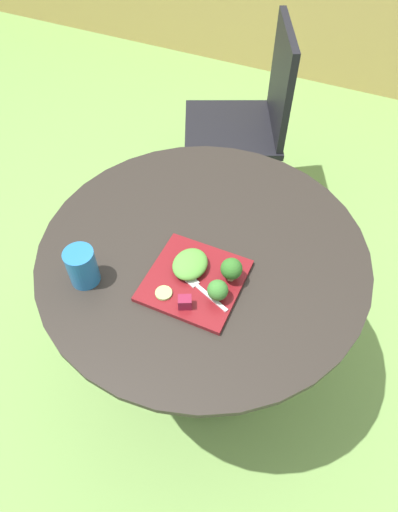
{
  "coord_description": "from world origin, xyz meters",
  "views": [
    {
      "loc": [
        0.32,
        -0.75,
        1.69
      ],
      "look_at": [
        0.01,
        -0.06,
        0.75
      ],
      "focal_mm": 31.2,
      "sensor_mm": 36.0,
      "label": 1
    }
  ],
  "objects_px": {
    "salad_plate": "(195,280)",
    "drinking_glass": "(83,268)",
    "fork": "(201,289)",
    "patio_chair": "(253,112)"
  },
  "relations": [
    {
      "from": "salad_plate",
      "to": "drinking_glass",
      "type": "height_order",
      "value": "drinking_glass"
    },
    {
      "from": "salad_plate",
      "to": "drinking_glass",
      "type": "bearing_deg",
      "value": -157.71
    },
    {
      "from": "drinking_glass",
      "to": "fork",
      "type": "height_order",
      "value": "drinking_glass"
    },
    {
      "from": "patio_chair",
      "to": "drinking_glass",
      "type": "distance_m",
      "value": 1.24
    },
    {
      "from": "patio_chair",
      "to": "drinking_glass",
      "type": "xyz_separation_m",
      "value": [
        -0.06,
        -1.21,
        0.24
      ]
    },
    {
      "from": "fork",
      "to": "drinking_glass",
      "type": "bearing_deg",
      "value": -164.04
    },
    {
      "from": "salad_plate",
      "to": "fork",
      "type": "bearing_deg",
      "value": -39.47
    },
    {
      "from": "patio_chair",
      "to": "drinking_glass",
      "type": "relative_size",
      "value": 8.19
    },
    {
      "from": "patio_chair",
      "to": "salad_plate",
      "type": "bearing_deg",
      "value": -79.06
    },
    {
      "from": "drinking_glass",
      "to": "fork",
      "type": "bearing_deg",
      "value": 15.96
    }
  ]
}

